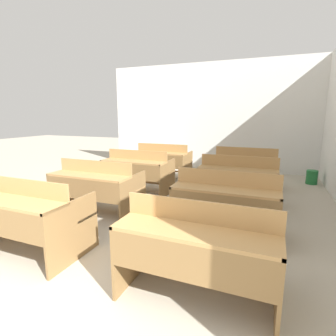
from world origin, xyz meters
TOP-DOWN VIEW (x-y plane):
  - wall_back at (0.00, 6.75)m, footprint 6.02×0.06m
  - bench_front_left at (-0.72, 1.18)m, footprint 1.31×0.78m
  - bench_front_right at (1.30, 1.18)m, footprint 1.31×0.78m
  - bench_second_left at (-0.71, 2.45)m, footprint 1.31×0.78m
  - bench_second_right at (1.31, 2.45)m, footprint 1.31×0.78m
  - bench_third_left at (-0.70, 3.78)m, footprint 1.31×0.78m
  - bench_third_right at (1.29, 3.77)m, footprint 1.31×0.78m
  - bench_back_left at (-0.70, 5.04)m, footprint 1.31×0.78m
  - bench_back_right at (1.28, 5.06)m, footprint 1.31×0.78m
  - wastepaper_bin at (2.70, 5.85)m, footprint 0.24×0.24m

SIDE VIEW (x-z plane):
  - wastepaper_bin at x=2.70m, z-range 0.00..0.32m
  - bench_front_left at x=-0.72m, z-range 0.03..0.90m
  - bench_front_right at x=1.30m, z-range 0.03..0.90m
  - bench_second_left at x=-0.71m, z-range 0.03..0.90m
  - bench_second_right at x=1.31m, z-range 0.03..0.90m
  - bench_third_left at x=-0.70m, z-range 0.03..0.90m
  - bench_third_right at x=1.29m, z-range 0.03..0.90m
  - bench_back_left at x=-0.70m, z-range 0.03..0.90m
  - bench_back_right at x=1.28m, z-range 0.03..0.90m
  - wall_back at x=0.00m, z-range 0.00..3.02m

